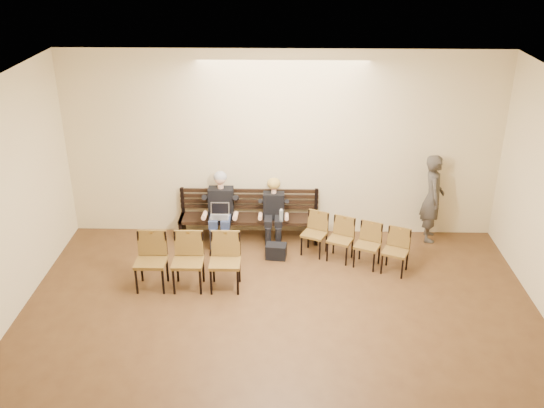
{
  "coord_description": "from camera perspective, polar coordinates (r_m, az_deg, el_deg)",
  "views": [
    {
      "loc": [
        0.06,
        -5.51,
        5.4
      ],
      "look_at": [
        -0.16,
        4.05,
        1.0
      ],
      "focal_mm": 40.0,
      "sensor_mm": 36.0,
      "label": 1
    }
  ],
  "objects": [
    {
      "name": "bench",
      "position": [
        11.42,
        -2.18,
        -2.27
      ],
      "size": [
        2.6,
        0.9,
        0.45
      ],
      "primitive_type": "cube",
      "color": "black",
      "rests_on": "ground"
    },
    {
      "name": "seated_woman",
      "position": [
        11.15,
        0.15,
        -1.05
      ],
      "size": [
        0.48,
        0.67,
        1.12
      ],
      "primitive_type": null,
      "color": "black",
      "rests_on": "ground"
    },
    {
      "name": "passerby",
      "position": [
        11.5,
        14.95,
        1.13
      ],
      "size": [
        0.53,
        0.75,
        1.93
      ],
      "primitive_type": "imported",
      "rotation": [
        0.0,
        0.0,
        1.47
      ],
      "color": "#3C3731",
      "rests_on": "ground"
    },
    {
      "name": "laptop",
      "position": [
        11.01,
        -4.97,
        -1.4
      ],
      "size": [
        0.38,
        0.31,
        0.25
      ],
      "primitive_type": "cube",
      "rotation": [
        0.0,
        0.0,
        0.15
      ],
      "color": "silver",
      "rests_on": "bench"
    },
    {
      "name": "chair_row_front",
      "position": [
        10.65,
        7.7,
        -3.64
      ],
      "size": [
        1.89,
        1.16,
        0.78
      ],
      "primitive_type": "cube",
      "rotation": [
        0.0,
        0.0,
        -0.43
      ],
      "color": "brown",
      "rests_on": "ground"
    },
    {
      "name": "seated_man",
      "position": [
        11.16,
        -4.85,
        -0.44
      ],
      "size": [
        0.56,
        0.78,
        1.36
      ],
      "primitive_type": null,
      "color": "black",
      "rests_on": "ground"
    },
    {
      "name": "chair_row_back",
      "position": [
        9.88,
        -7.92,
        -5.48
      ],
      "size": [
        1.69,
        0.52,
        0.94
      ],
      "primitive_type": "cube",
      "rotation": [
        0.0,
        0.0,
        0.01
      ],
      "color": "brown",
      "rests_on": "ground"
    },
    {
      "name": "bag",
      "position": [
        10.81,
        0.39,
        -4.47
      ],
      "size": [
        0.39,
        0.29,
        0.27
      ],
      "primitive_type": "cube",
      "rotation": [
        0.0,
        0.0,
        -0.11
      ],
      "color": "black",
      "rests_on": "ground"
    },
    {
      "name": "room_walls",
      "position": [
        6.92,
        0.71,
        0.23
      ],
      "size": [
        8.02,
        10.01,
        3.51
      ],
      "color": "beige",
      "rests_on": "ground"
    },
    {
      "name": "water_bottle",
      "position": [
        10.9,
        0.87,
        -1.61
      ],
      "size": [
        0.08,
        0.08,
        0.24
      ],
      "primitive_type": "cylinder",
      "rotation": [
        0.0,
        0.0,
        -0.1
      ],
      "color": "silver",
      "rests_on": "bench"
    }
  ]
}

